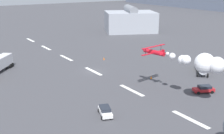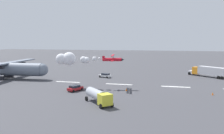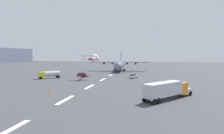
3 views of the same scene
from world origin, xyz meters
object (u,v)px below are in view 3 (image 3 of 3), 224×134
Objects in this scene: followme_car_yellow at (133,76)px; airport_staff_sedan at (82,74)px; stunt_biplane_red at (94,58)px; traffic_cone_near at (49,90)px; cargo_transport_plane at (120,65)px; fuel_tanker_truck at (49,74)px; semi_truck_orange at (168,89)px; traffic_cone_far at (78,79)px.

followme_car_yellow is 1.02× the size of airport_staff_sedan.
traffic_cone_near is (-36.96, 1.53, -7.53)m from stunt_biplane_red.
cargo_transport_plane is 32.53m from followme_car_yellow.
fuel_tanker_truck is 14.12m from airport_staff_sedan.
cargo_transport_plane is 7.13× the size of followme_car_yellow.
traffic_cone_near is (3.40, 29.43, -1.74)m from semi_truck_orange.
fuel_tanker_truck is 34.23m from followme_car_yellow.
traffic_cone_near is at bearing -179.49° from traffic_cone_far.
stunt_biplane_red is at bearing 163.40° from cargo_transport_plane.
airport_staff_sedan is 13.40m from traffic_cone_far.
traffic_cone_far is (21.11, 0.19, 0.00)m from traffic_cone_near.
semi_truck_orange is 2.60× the size of followme_car_yellow.
traffic_cone_near is 1.00× the size of traffic_cone_far.
semi_truck_orange is at bearing -122.89° from fuel_tanker_truck.
cargo_transport_plane is 63.71m from traffic_cone_near.
fuel_tanker_truck is 14.16m from traffic_cone_far.
airport_staff_sedan is at bearing 85.28° from followme_car_yellow.
fuel_tanker_truck is 10.20× the size of traffic_cone_near.
cargo_transport_plane reaches higher than followme_car_yellow.
followme_car_yellow is (-30.75, -10.23, -2.73)m from cargo_transport_plane.
semi_truck_orange is 16.52× the size of traffic_cone_far.
cargo_transport_plane is 45.30× the size of traffic_cone_near.
fuel_tanker_truck is 28.25m from traffic_cone_near.
followme_car_yellow is at bearing -77.15° from fuel_tanker_truck.
fuel_tanker_truck is (-12.37, 15.37, -6.18)m from stunt_biplane_red.
fuel_tanker_truck is at bearing 29.38° from traffic_cone_near.
fuel_tanker_truck is at bearing 102.85° from followme_car_yellow.
cargo_transport_plane is 44.83m from fuel_tanker_truck.
cargo_transport_plane is 27.47m from stunt_biplane_red.
semi_truck_orange is 38.49m from traffic_cone_far.
traffic_cone_far is (-11.09, 19.70, -0.44)m from followme_car_yellow.
traffic_cone_far is at bearing 119.38° from followme_car_yellow.
airport_staff_sedan reaches higher than traffic_cone_far.
cargo_transport_plane is 2.74× the size of semi_truck_orange.
airport_staff_sedan is at bearing 5.77° from traffic_cone_near.
traffic_cone_far is (-15.85, 1.72, -7.53)m from stunt_biplane_red.
airport_staff_sedan is at bearing 156.21° from cargo_transport_plane.
followme_car_yellow is 23.04m from airport_staff_sedan.
semi_truck_orange reaches higher than followme_car_yellow.
followme_car_yellow is at bearing -104.82° from stunt_biplane_red.
followme_car_yellow is 6.35× the size of traffic_cone_near.
airport_staff_sedan is (-28.86, 12.72, -2.73)m from cargo_transport_plane.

